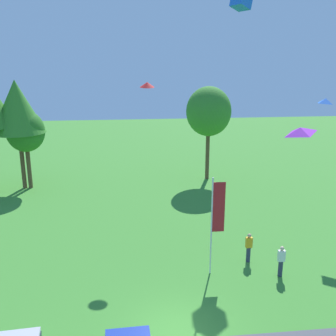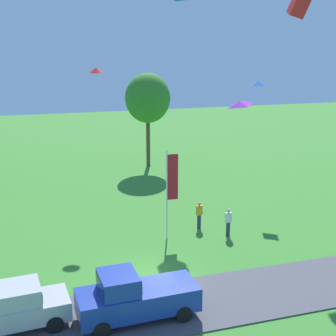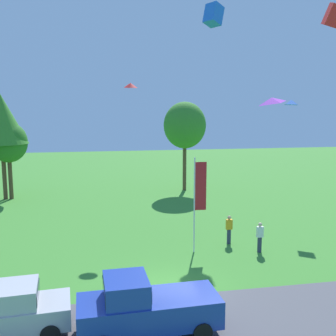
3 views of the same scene
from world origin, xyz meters
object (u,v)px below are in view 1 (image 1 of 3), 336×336
Objects in this scene: tree_right_of_center at (209,112)px; kite_diamond_mid_center at (300,131)px; tree_center_back at (17,107)px; kite_diamond_high_left at (326,101)px; person_watching_sky at (281,261)px; person_on_lawn at (249,247)px; kite_delta_low_drifter at (147,85)px; flag_banner at (216,214)px; tree_left_of_center at (25,132)px.

tree_right_of_center reaches higher than kite_diamond_mid_center.
kite_diamond_mid_center is at bearing -92.02° from tree_right_of_center.
tree_right_of_center is (16.65, 0.95, -0.76)m from tree_center_back.
kite_diamond_high_left is 0.97× the size of kite_diamond_mid_center.
person_watching_sky is 1.66× the size of kite_diamond_mid_center.
person_watching_sky is 1.70× the size of kite_diamond_high_left.
person_on_lawn is at bearing -93.30° from tree_right_of_center.
kite_delta_low_drifter is (-5.29, 5.21, 8.68)m from person_on_lawn.
tree_center_back reaches higher than kite_diamond_mid_center.
flag_banner reaches higher than person_watching_sky.
tree_left_of_center is (-15.23, 14.93, 4.19)m from person_on_lawn.
person_watching_sky is 0.20× the size of tree_right_of_center.
tree_center_back is at bearing 135.59° from person_watching_sky.
person_on_lawn is (-1.22, 1.68, 0.00)m from person_watching_sky.
kite_delta_low_drifter reaches higher than tree_right_of_center.
person_watching_sky is 2.07m from person_on_lawn.
kite_diamond_mid_center is (-1.02, -3.01, 7.48)m from person_watching_sky.
person_on_lawn is 0.32× the size of flag_banner.
kite_diamond_high_left is (21.45, -10.04, 3.40)m from tree_left_of_center.
person_watching_sky is 0.18× the size of tree_center_back.
person_on_lawn is 0.25× the size of tree_left_of_center.
flag_banner is 9.28m from kite_delta_low_drifter.
tree_right_of_center is at bearing 3.27° from tree_center_back.
flag_banner is at bearing -50.70° from tree_left_of_center.
flag_banner is (-2.18, -1.01, 2.53)m from person_on_lawn.
kite_diamond_high_left reaches higher than tree_left_of_center.
tree_center_back is 1.08× the size of tree_right_of_center.
kite_delta_low_drifter is (-6.20, -10.66, 3.15)m from tree_right_of_center.
person_watching_sky is at bearing -54.08° from person_on_lawn.
kite_diamond_high_left reaches higher than flag_banner.
tree_center_back is at bearing 130.38° from flag_banner.
tree_center_back is at bearing 136.51° from person_on_lawn.
tree_left_of_center is 6.69× the size of kite_diamond_mid_center.
kite_delta_low_drifter is at bearing 118.96° from kite_diamond_mid_center.
person_watching_sky and person_on_lawn have the same top height.
tree_right_of_center is at bearing 90.98° from person_watching_sky.
tree_left_of_center is 7.58× the size of kite_delta_low_drifter.
person_on_lawn is 0.18× the size of tree_center_back.
tree_right_of_center reaches higher than flag_banner.
flag_banner is (13.05, -15.94, -1.65)m from tree_left_of_center.
kite_diamond_mid_center is (2.37, -3.68, 4.94)m from flag_banner.
tree_right_of_center is 8.44× the size of kite_diamond_mid_center.
kite_delta_low_drifter is (-6.50, 6.89, 8.68)m from person_watching_sky.
tree_center_back is at bearing 155.44° from kite_diamond_high_left.
kite_diamond_high_left is at bearing -24.56° from tree_center_back.
kite_delta_low_drifter reaches higher than person_watching_sky.
kite_diamond_mid_center is at bearing -51.83° from tree_left_of_center.
flag_banner is (-3.40, 0.67, 2.53)m from person_watching_sky.
tree_left_of_center is at bearing -176.66° from tree_right_of_center.
tree_center_back is 16.69m from tree_right_of_center.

